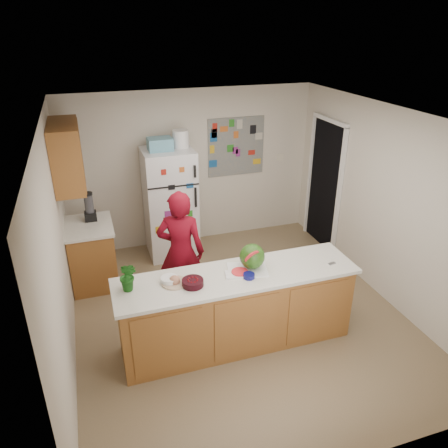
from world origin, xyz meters
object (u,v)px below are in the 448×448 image
object	(u,v)px
person	(181,252)
watermelon	(252,256)
refrigerator	(170,203)
cherry_bowl	(193,283)

from	to	relation	value
person	watermelon	bearing A→B (deg)	149.22
refrigerator	watermelon	size ratio (longest dim) A/B	6.07
refrigerator	person	distance (m)	1.51
cherry_bowl	refrigerator	bearing A→B (deg)	83.82
refrigerator	cherry_bowl	xyz separation A→B (m)	(-0.26, -2.44, 0.11)
person	cherry_bowl	size ratio (longest dim) A/B	7.16
refrigerator	cherry_bowl	bearing A→B (deg)	-96.18
refrigerator	cherry_bowl	size ratio (longest dim) A/B	7.52
refrigerator	watermelon	distance (m)	2.36
cherry_bowl	watermelon	bearing A→B (deg)	10.72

